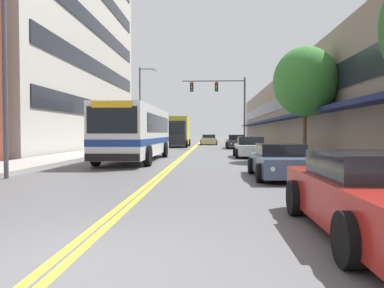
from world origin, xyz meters
The scene contains 17 objects.
ground_plane centered at (0.00, 37.00, 0.00)m, with size 240.00×240.00×0.00m, color #565659.
sidewalk_left centered at (-7.04, 37.00, 0.09)m, with size 3.07×106.00×0.18m.
sidewalk_right centered at (7.04, 37.00, 0.09)m, with size 3.07×106.00×0.18m.
centre_line centered at (0.00, 37.00, 0.00)m, with size 0.34×106.00×0.01m.
storefront_row_right centered at (12.80, 37.00, 3.75)m, with size 9.10×68.00×7.51m.
city_bus centered at (-2.41, 16.92, 1.70)m, with size 2.81×10.75×3.00m.
car_champagne_parked_left_near centered at (-4.42, 29.98, 0.64)m, with size 2.09×4.13×1.40m.
car_red_parked_right_foreground centered at (4.40, 1.48, 0.62)m, with size 2.03×4.71×1.29m.
car_dark_grey_parked_right_mid centered at (4.37, 33.67, 0.64)m, with size 2.02×4.71×1.39m.
car_white_parked_right_far centered at (4.41, 20.11, 0.61)m, with size 2.08×4.17×1.33m.
car_slate_blue_parked_right_end centered at (4.33, 8.96, 0.57)m, with size 2.01×4.36×1.21m.
car_beige_moving_lead centered at (1.53, 45.57, 0.64)m, with size 2.21×4.88×1.34m.
box_truck centered at (-1.96, 37.81, 1.74)m, with size 2.62×6.75×3.43m.
traffic_signal_mast centered at (3.14, 33.47, 5.10)m, with size 6.36×0.38×7.17m.
street_lamp_left_near centered at (-4.95, 8.26, 4.91)m, with size 2.53×0.28×8.24m.
street_lamp_left_far centered at (-5.07, 32.81, 4.76)m, with size 1.88×0.28×8.11m.
street_tree_right_mid centered at (7.25, 17.41, 4.53)m, with size 3.64×3.64×6.36m.
Camera 1 is at (1.88, -4.43, 1.61)m, focal length 35.00 mm.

